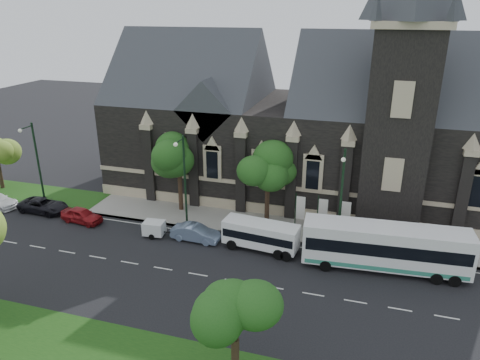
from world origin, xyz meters
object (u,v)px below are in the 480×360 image
at_px(box_trailer, 154,228).
at_px(street_lamp_far, 36,161).
at_px(tree_park_east, 239,314).
at_px(street_lamp_mid, 184,177).
at_px(banner_flag_left, 299,210).
at_px(car_far_red, 82,215).
at_px(banner_flag_center, 321,213).
at_px(shuttle_bus, 261,234).
at_px(banner_flag_right, 344,215).
at_px(sedan, 196,233).
at_px(tree_walk_left, 181,157).
at_px(car_far_black, 43,205).
at_px(tour_coach, 385,247).
at_px(street_lamp_near, 341,195).
at_px(tree_walk_right, 271,165).

bearing_deg(box_trailer, street_lamp_far, 165.43).
xyz_separation_m(tree_park_east, street_lamp_mid, (-10.18, 16.42, 0.49)).
distance_m(street_lamp_mid, banner_flag_left, 10.81).
bearing_deg(car_far_red, street_lamp_far, 79.86).
xyz_separation_m(banner_flag_center, box_trailer, (-14.42, -4.24, -1.57)).
bearing_deg(shuttle_bus, banner_flag_center, 45.69).
xyz_separation_m(banner_flag_right, sedan, (-12.51, -3.90, -1.65)).
relative_size(banner_flag_right, car_far_red, 0.95).
relative_size(banner_flag_left, shuttle_bus, 0.60).
relative_size(tree_walk_left, car_far_black, 1.50).
bearing_deg(tree_walk_left, banner_flag_left, -8.02).
bearing_deg(tour_coach, street_lamp_mid, 169.25).
relative_size(banner_flag_center, box_trailer, 1.47).
bearing_deg(tour_coach, street_lamp_near, 147.17).
relative_size(tree_walk_left, banner_flag_right, 1.91).
bearing_deg(banner_flag_left, tree_walk_left, 171.98).
relative_size(street_lamp_near, street_lamp_far, 1.00).
distance_m(tree_park_east, banner_flag_right, 18.91).
distance_m(banner_flag_center, car_far_red, 22.79).
height_order(tree_walk_right, tree_walk_left, tree_walk_right).
bearing_deg(banner_flag_left, street_lamp_mid, -169.50).
distance_m(banner_flag_left, banner_flag_center, 2.00).
relative_size(street_lamp_mid, car_far_black, 1.77).
bearing_deg(car_far_black, tree_park_east, -119.87).
distance_m(street_lamp_far, shuttle_bus, 24.10).
bearing_deg(tour_coach, street_lamp_far, 172.41).
bearing_deg(tree_walk_left, shuttle_bus, -29.92).
bearing_deg(street_lamp_far, tree_park_east, -32.10).
height_order(shuttle_bus, sedan, shuttle_bus).
height_order(shuttle_bus, box_trailer, shuttle_bus).
distance_m(street_lamp_far, banner_flag_center, 28.48).
relative_size(tree_park_east, sedan, 1.42).
distance_m(tour_coach, sedan, 16.09).
height_order(tree_walk_right, street_lamp_mid, street_lamp_mid).
distance_m(street_lamp_far, banner_flag_left, 26.50).
xyz_separation_m(banner_flag_right, car_far_black, (-29.58, -2.80, -1.68)).
bearing_deg(banner_flag_right, tree_walk_right, 166.40).
bearing_deg(tree_walk_left, street_lamp_far, -165.74).
height_order(tree_walk_left, street_lamp_mid, street_lamp_mid).
xyz_separation_m(street_lamp_far, box_trailer, (13.87, -2.34, -4.30)).
xyz_separation_m(shuttle_bus, car_far_red, (-17.89, 0.09, -0.73)).
relative_size(tree_park_east, car_far_red, 1.49).
xyz_separation_m(tree_walk_left, banner_flag_center, (14.08, -1.70, -3.35)).
bearing_deg(tree_walk_right, shuttle_bus, -84.44).
height_order(tree_park_east, banner_flag_right, tree_park_east).
height_order(tree_park_east, banner_flag_left, tree_park_east).
xyz_separation_m(tree_walk_left, car_far_red, (-8.34, -5.40, -5.02)).
height_order(street_lamp_near, street_lamp_mid, same).
xyz_separation_m(tree_walk_left, tour_coach, (19.61, -5.70, -3.72)).
bearing_deg(shuttle_bus, street_lamp_far, -178.70).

